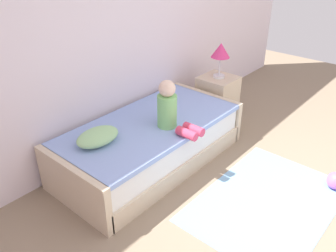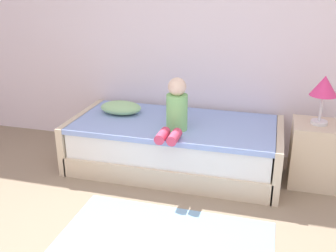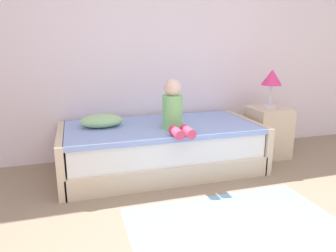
{
  "view_description": "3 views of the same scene",
  "coord_description": "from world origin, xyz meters",
  "px_view_note": "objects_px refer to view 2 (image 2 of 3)",
  "views": [
    {
      "loc": [
        -2.47,
        -0.27,
        2.27
      ],
      "look_at": [
        -0.13,
        1.75,
        0.55
      ],
      "focal_mm": 37.59,
      "sensor_mm": 36.0,
      "label": 1
    },
    {
      "loc": [
        0.77,
        -1.53,
        1.86
      ],
      "look_at": [
        -0.13,
        1.75,
        0.55
      ],
      "focal_mm": 41.59,
      "sensor_mm": 36.0,
      "label": 2
    },
    {
      "loc": [
        -0.99,
        -1.09,
        1.32
      ],
      "look_at": [
        -0.13,
        1.75,
        0.55
      ],
      "focal_mm": 33.36,
      "sensor_mm": 36.0,
      "label": 3
    }
  ],
  "objects_px": {
    "child_figure": "(176,110)",
    "pillow": "(121,108)",
    "nightstand": "(314,154)",
    "bed": "(175,145)",
    "table_lamp": "(324,88)"
  },
  "relations": [
    {
      "from": "bed",
      "to": "pillow",
      "type": "height_order",
      "value": "pillow"
    },
    {
      "from": "child_figure",
      "to": "pillow",
      "type": "height_order",
      "value": "child_figure"
    },
    {
      "from": "bed",
      "to": "pillow",
      "type": "xyz_separation_m",
      "value": [
        -0.61,
        0.1,
        0.32
      ]
    },
    {
      "from": "bed",
      "to": "table_lamp",
      "type": "height_order",
      "value": "table_lamp"
    },
    {
      "from": "pillow",
      "to": "nightstand",
      "type": "bearing_deg",
      "value": -1.65
    },
    {
      "from": "child_figure",
      "to": "pillow",
      "type": "distance_m",
      "value": 0.77
    },
    {
      "from": "bed",
      "to": "nightstand",
      "type": "distance_m",
      "value": 1.35
    },
    {
      "from": "pillow",
      "to": "child_figure",
      "type": "bearing_deg",
      "value": -25.81
    },
    {
      "from": "nightstand",
      "to": "child_figure",
      "type": "bearing_deg",
      "value": -168.03
    },
    {
      "from": "nightstand",
      "to": "child_figure",
      "type": "distance_m",
      "value": 1.37
    },
    {
      "from": "bed",
      "to": "table_lamp",
      "type": "distance_m",
      "value": 1.52
    },
    {
      "from": "child_figure",
      "to": "table_lamp",
      "type": "bearing_deg",
      "value": 11.97
    },
    {
      "from": "nightstand",
      "to": "pillow",
      "type": "xyz_separation_m",
      "value": [
        -1.96,
        0.06,
        0.26
      ]
    },
    {
      "from": "table_lamp",
      "to": "child_figure",
      "type": "distance_m",
      "value": 1.33
    },
    {
      "from": "bed",
      "to": "nightstand",
      "type": "bearing_deg",
      "value": 1.85
    }
  ]
}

